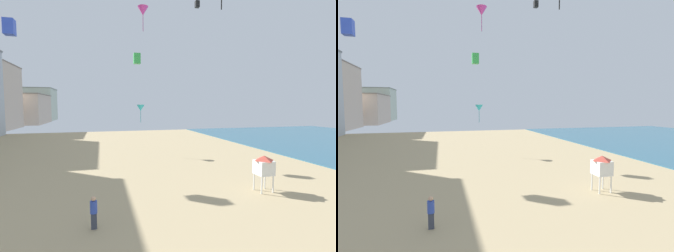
{
  "view_description": "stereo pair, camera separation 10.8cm",
  "coord_description": "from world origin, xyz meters",
  "views": [
    {
      "loc": [
        -1.64,
        -0.89,
        5.99
      ],
      "look_at": [
        3.62,
        18.67,
        4.38
      ],
      "focal_mm": 26.63,
      "sensor_mm": 36.0,
      "label": 1
    },
    {
      "loc": [
        -1.53,
        -0.92,
        5.99
      ],
      "look_at": [
        3.62,
        18.67,
        4.38
      ],
      "focal_mm": 26.63,
      "sensor_mm": 36.0,
      "label": 2
    }
  ],
  "objects": [
    {
      "name": "kite_magenta_delta",
      "position": [
        4.62,
        36.64,
        19.99
      ],
      "size": [
        1.57,
        1.57,
        3.57
      ],
      "color": "#DB3D9E"
    },
    {
      "name": "lifeguard_stand",
      "position": [
        9.32,
        13.95,
        1.84
      ],
      "size": [
        1.1,
        1.1,
        2.55
      ],
      "rotation": [
        0.0,
        0.0,
        -0.18
      ],
      "color": "white",
      "rests_on": "ground"
    },
    {
      "name": "kite_flyer",
      "position": [
        -2.08,
        11.39,
        0.92
      ],
      "size": [
        0.34,
        0.34,
        1.64
      ],
      "rotation": [
        0.0,
        0.0,
        2.86
      ],
      "color": "#383D4C",
      "rests_on": "ground"
    },
    {
      "name": "kite_blue_box",
      "position": [
        -9.67,
        25.69,
        13.29
      ],
      "size": [
        0.91,
        0.91,
        1.44
      ],
      "color": "blue"
    },
    {
      "name": "boardwalk_hotel_furthest",
      "position": [
        -28.51,
        114.71,
        6.75
      ],
      "size": [
        15.58,
        15.91,
        13.48
      ],
      "color": "#B7C6B2",
      "rests_on": "ground"
    },
    {
      "name": "boardwalk_hotel_distant",
      "position": [
        -28.51,
        94.44,
        5.06
      ],
      "size": [
        16.61,
        21.28,
        10.11
      ],
      "color": "#C6B29E",
      "rests_on": "ground"
    },
    {
      "name": "kite_black_box",
      "position": [
        12.85,
        35.86,
        21.51
      ],
      "size": [
        0.62,
        0.62,
        0.98
      ],
      "color": "black"
    },
    {
      "name": "kite_cyan_delta",
      "position": [
        3.09,
        29.78,
        5.79
      ],
      "size": [
        0.98,
        0.98,
        2.22
      ],
      "color": "#2DB7CC"
    },
    {
      "name": "kite_green_box",
      "position": [
        2.25,
        26.57,
        11.16
      ],
      "size": [
        0.71,
        0.71,
        1.11
      ],
      "color": "green"
    }
  ]
}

